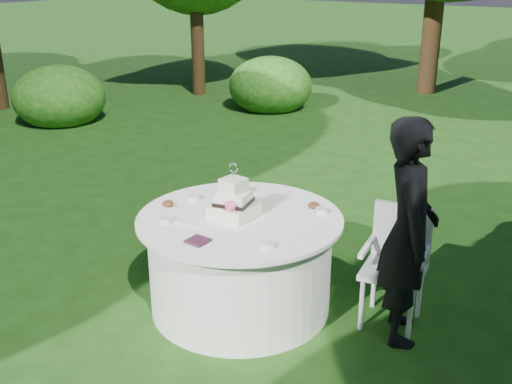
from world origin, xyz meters
TOP-DOWN VIEW (x-y plane):
  - ground at (0.00, 0.00)m, footprint 80.00×80.00m
  - napkins at (0.04, -0.52)m, footprint 0.14×0.14m
  - feather_plume at (-0.30, -0.34)m, footprint 0.48×0.07m
  - guest at (1.18, 0.37)m, footprint 0.62×0.71m
  - table at (0.00, 0.00)m, footprint 1.56×1.56m
  - cake at (-0.04, -0.02)m, footprint 0.31×0.32m
  - chair at (1.05, 0.53)m, footprint 0.51×0.51m
  - votives at (-0.04, 0.04)m, footprint 1.08×0.97m
  - petal_cups at (-0.10, 0.15)m, footprint 1.04×0.72m

SIDE VIEW (x-z plane):
  - ground at x=0.00m, z-range 0.00..0.00m
  - table at x=0.00m, z-range 0.00..0.77m
  - chair at x=1.05m, z-range 0.07..0.97m
  - feather_plume at x=-0.30m, z-range 0.77..0.78m
  - napkins at x=0.04m, z-range 0.77..0.79m
  - votives at x=-0.04m, z-range 0.77..0.81m
  - petal_cups at x=-0.10m, z-range 0.77..0.82m
  - guest at x=1.18m, z-range 0.00..1.63m
  - cake at x=-0.04m, z-range 0.67..1.09m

